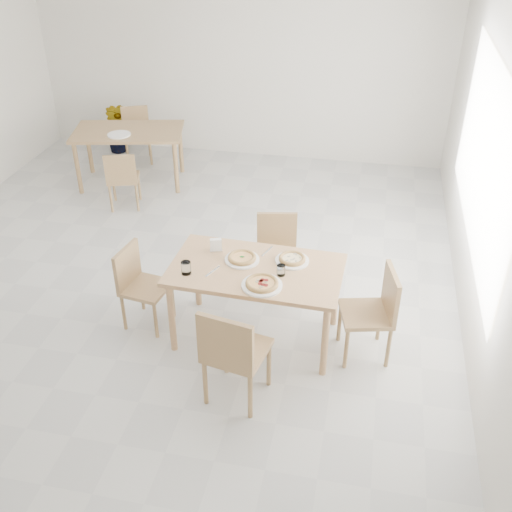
% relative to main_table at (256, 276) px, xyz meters
% --- Properties ---
extents(room, '(7.28, 7.00, 7.00)m').
position_rel_main_table_xyz_m(room, '(1.85, 1.04, 0.83)').
color(room, beige).
rests_on(room, ground).
extents(main_table, '(1.51, 0.89, 0.75)m').
position_rel_main_table_xyz_m(main_table, '(0.00, 0.00, 0.00)').
color(main_table, tan).
rests_on(main_table, ground).
extents(chair_south, '(0.53, 0.53, 0.91)m').
position_rel_main_table_xyz_m(chair_south, '(-0.01, -0.83, -0.14)').
color(chair_south, '#A68053').
rests_on(chair_south, ground).
extents(chair_north, '(0.47, 0.47, 0.81)m').
position_rel_main_table_xyz_m(chair_north, '(0.04, 0.82, -0.20)').
color(chair_north, '#A68053').
rests_on(chair_north, ground).
extents(chair_west, '(0.45, 0.45, 0.79)m').
position_rel_main_table_xyz_m(chair_west, '(-1.10, 0.00, -0.21)').
color(chair_west, '#A68053').
rests_on(chair_west, ground).
extents(chair_east, '(0.51, 0.51, 0.85)m').
position_rel_main_table_xyz_m(chair_east, '(1.05, -0.02, -0.17)').
color(chair_east, '#A68053').
rests_on(chair_east, ground).
extents(plate_margherita, '(0.30, 0.30, 0.02)m').
position_rel_main_table_xyz_m(plate_margherita, '(-0.14, 0.09, 0.09)').
color(plate_margherita, white).
rests_on(plate_margherita, main_table).
extents(plate_mushroom, '(0.30, 0.30, 0.02)m').
position_rel_main_table_xyz_m(plate_mushroom, '(0.29, 0.17, 0.09)').
color(plate_mushroom, white).
rests_on(plate_mushroom, main_table).
extents(plate_pepperoni, '(0.34, 0.34, 0.02)m').
position_rel_main_table_xyz_m(plate_pepperoni, '(0.10, -0.25, 0.09)').
color(plate_pepperoni, white).
rests_on(plate_pepperoni, main_table).
extents(pizza_margherita, '(0.30, 0.30, 0.03)m').
position_rel_main_table_xyz_m(pizza_margherita, '(-0.14, 0.09, 0.12)').
color(pizza_margherita, tan).
rests_on(pizza_margherita, plate_margherita).
extents(pizza_mushroom, '(0.26, 0.26, 0.03)m').
position_rel_main_table_xyz_m(pizza_mushroom, '(0.29, 0.17, 0.12)').
color(pizza_mushroom, tan).
rests_on(pizza_mushroom, plate_mushroom).
extents(pizza_pepperoni, '(0.31, 0.31, 0.03)m').
position_rel_main_table_xyz_m(pizza_pepperoni, '(0.10, -0.25, 0.12)').
color(pizza_pepperoni, tan).
rests_on(pizza_pepperoni, plate_pepperoni).
extents(tumbler_a, '(0.08, 0.08, 0.11)m').
position_rel_main_table_xyz_m(tumbler_a, '(-0.56, -0.20, 0.14)').
color(tumbler_a, white).
rests_on(tumbler_a, main_table).
extents(tumbler_b, '(0.07, 0.07, 0.09)m').
position_rel_main_table_xyz_m(tumbler_b, '(0.23, -0.06, 0.13)').
color(tumbler_b, white).
rests_on(tumbler_b, main_table).
extents(napkin_holder, '(0.12, 0.09, 0.13)m').
position_rel_main_table_xyz_m(napkin_holder, '(-0.41, 0.20, 0.14)').
color(napkin_holder, silver).
rests_on(napkin_holder, main_table).
extents(fork_a, '(0.08, 0.19, 0.01)m').
position_rel_main_table_xyz_m(fork_a, '(0.04, 0.28, 0.09)').
color(fork_a, silver).
rests_on(fork_a, main_table).
extents(fork_b, '(0.09, 0.19, 0.01)m').
position_rel_main_table_xyz_m(fork_b, '(-0.35, -0.13, 0.09)').
color(fork_b, silver).
rests_on(fork_b, main_table).
extents(second_table, '(1.57, 1.11, 0.75)m').
position_rel_main_table_xyz_m(second_table, '(-2.35, 2.91, -0.00)').
color(second_table, '#A68053').
rests_on(second_table, ground).
extents(chair_back_s, '(0.47, 0.47, 0.77)m').
position_rel_main_table_xyz_m(chair_back_s, '(-2.15, 2.15, -0.22)').
color(chair_back_s, '#A68053').
rests_on(chair_back_s, ground).
extents(chair_back_n, '(0.51, 0.51, 0.79)m').
position_rel_main_table_xyz_m(chair_back_n, '(-2.56, 3.68, -0.21)').
color(chair_back_n, '#A68053').
rests_on(chair_back_n, ground).
extents(plate_empty, '(0.30, 0.30, 0.02)m').
position_rel_main_table_xyz_m(plate_empty, '(-2.39, 2.72, 0.09)').
color(plate_empty, white).
rests_on(plate_empty, second_table).
extents(potted_plant, '(0.51, 0.45, 0.79)m').
position_rel_main_table_xyz_m(potted_plant, '(-2.94, 3.89, -0.27)').
color(potted_plant, '#24661E').
rests_on(potted_plant, ground).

